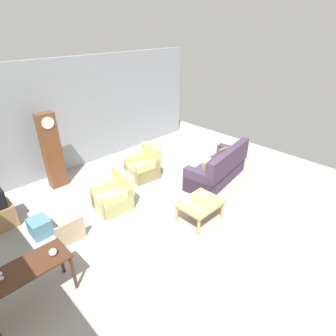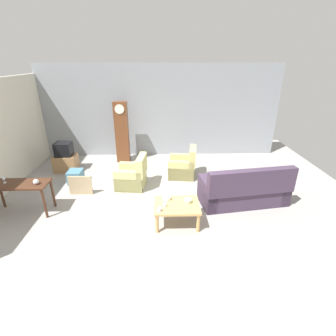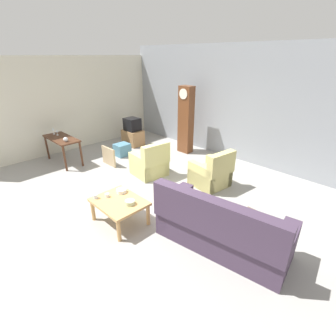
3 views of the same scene
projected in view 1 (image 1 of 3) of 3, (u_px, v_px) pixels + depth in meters
The scene contains 15 objects.
ground_plane at pixel (165, 210), 6.63m from camera, with size 10.40×10.40×0.00m, color #999691.
garage_door_wall at pixel (81, 114), 8.14m from camera, with size 8.40×0.16×3.20m, color gray.
couch_floral at pixel (218, 170), 7.69m from camera, with size 2.21×1.18×1.04m.
armchair_olive_near at pixel (114, 197), 6.58m from camera, with size 0.87×0.85×0.92m.
armchair_olive_far at pixel (144, 167), 7.90m from camera, with size 0.89×0.86×0.92m.
coffee_table_wood at pixel (200, 205), 6.14m from camera, with size 0.96×0.76×0.47m.
console_table_dark at pixel (26, 273), 4.17m from camera, with size 1.30×0.56×0.75m.
grandfather_clock at pixel (52, 151), 7.14m from camera, with size 0.44×0.30×2.06m.
framed_picture_leaning at pixel (71, 233), 5.53m from camera, with size 0.60×0.05×0.52m, color tan.
storage_box_blue at pixel (40, 227), 5.79m from camera, with size 0.39×0.43×0.37m, color teal.
glass_dome_cloche at pixel (53, 252), 4.32m from camera, with size 0.12×0.12×0.12m, color silver.
cup_white_porcelain at pixel (195, 207), 5.88m from camera, with size 0.08×0.08×0.07m, color white.
cup_blue_rimmed at pixel (199, 213), 5.70m from camera, with size 0.08×0.08×0.09m, color silver.
bowl_white_stacked at pixel (187, 201), 6.09m from camera, with size 0.19×0.19×0.07m, color white.
bowl_shallow_green at pixel (205, 195), 6.28m from camera, with size 0.18×0.18×0.08m, color #B2C69E.
Camera 1 is at (-3.70, -3.88, 4.03)m, focal length 29.27 mm.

